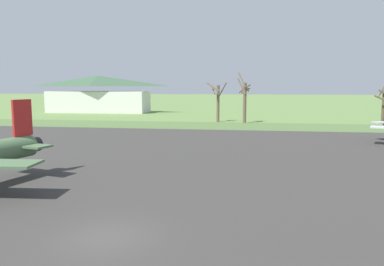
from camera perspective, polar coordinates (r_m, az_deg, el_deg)
ground_plane at (r=17.48m, az=-12.97°, el=-15.46°), size 600.00×600.00×0.00m
asphalt_apron at (r=31.80m, az=-2.55°, el=-4.89°), size 77.05×51.81×0.05m
grass_verge_strip at (r=63.04m, az=3.15°, el=1.12°), size 137.05×12.00×0.06m
bare_tree_far_left at (r=69.90m, az=3.95°, el=5.02°), size 3.78×3.80×7.45m
bare_tree_left_of_center at (r=68.23m, az=8.07°, el=5.18°), size 2.49×2.71×9.16m
bare_tree_center at (r=75.87m, az=27.39°, el=4.06°), size 3.34×3.37×6.96m
visitor_building at (r=98.97m, az=-14.18°, el=5.76°), size 26.75×8.76×9.39m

